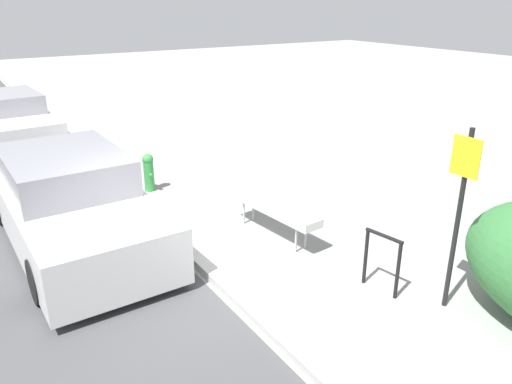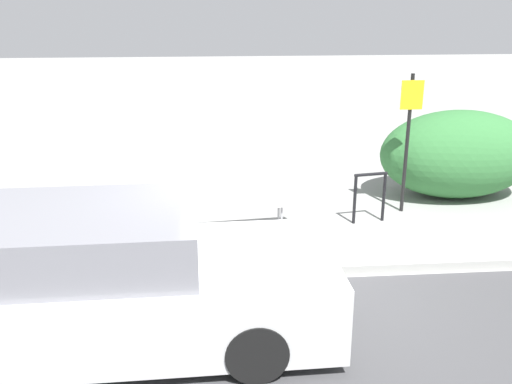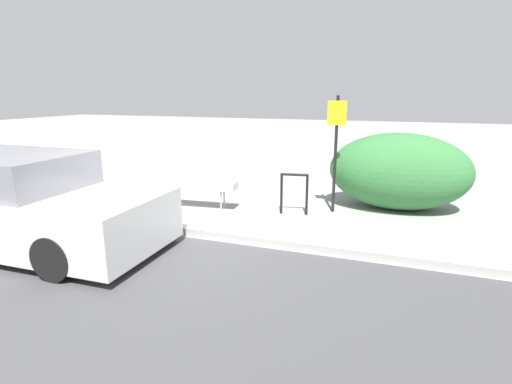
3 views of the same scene
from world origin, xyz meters
name	(u,v)px [view 3 (image 3 of 3)]	position (x,y,z in m)	size (l,w,h in m)	color
ground_plane	(174,232)	(0.00, 0.00, 0.00)	(60.00, 60.00, 0.00)	gray
curb	(174,228)	(0.00, 0.00, 0.07)	(60.00, 0.20, 0.13)	#A8A8A3
bench	(192,184)	(-0.43, 1.46, 0.50)	(1.91, 0.56, 0.57)	#99999E
bike_rack	(294,190)	(1.68, 1.73, 0.50)	(0.55, 0.14, 0.83)	black
sign_post	(336,144)	(2.38, 2.17, 1.38)	(0.36, 0.08, 2.30)	black
fire_hydrant	(44,187)	(-3.46, 0.52, 0.41)	(0.36, 0.22, 0.77)	#338C3F
shrub_hedge	(399,171)	(3.57, 2.86, 0.79)	(2.80, 1.65, 1.57)	#337038
parked_car_near	(19,204)	(-1.95, -1.31, 0.66)	(4.67, 1.94, 1.45)	black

